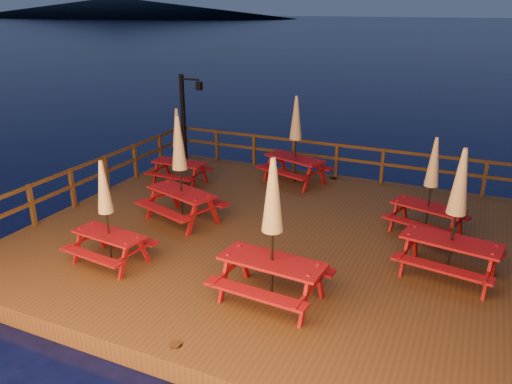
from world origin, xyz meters
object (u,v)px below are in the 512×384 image
lamp_post (187,110)px  picnic_table_1 (456,213)px  picnic_table_2 (296,139)px  picnic_table_0 (106,211)px

lamp_post → picnic_table_1: bearing=-28.2°
picnic_table_1 → picnic_table_2: 6.41m
picnic_table_2 → picnic_table_0: bearing=-85.9°
picnic_table_0 → picnic_table_1: bearing=26.1°
picnic_table_0 → picnic_table_1: size_ratio=0.85×
picnic_table_1 → picnic_table_0: bearing=-151.3°
picnic_table_1 → picnic_table_2: bearing=148.6°
lamp_post → picnic_table_2: lamp_post is taller
picnic_table_0 → picnic_table_1: 7.08m
picnic_table_0 → picnic_table_2: picnic_table_2 is taller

